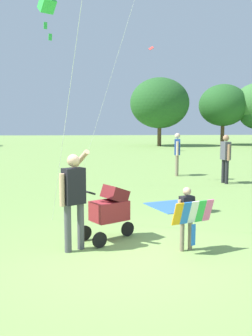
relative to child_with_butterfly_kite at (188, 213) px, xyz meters
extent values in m
plane|color=#75994C|center=(-0.98, -0.28, -0.65)|extent=(120.00, 120.00, 0.00)
cylinder|color=brown|center=(4.22, 28.91, 0.24)|extent=(0.36, 0.36, 1.78)
ellipsoid|color=#235623|center=(4.22, 28.91, 3.32)|extent=(5.47, 4.92, 4.65)
cylinder|color=brown|center=(10.59, 29.94, 0.33)|extent=(0.36, 0.36, 1.96)
ellipsoid|color=#235623|center=(10.59, 29.94, 3.19)|extent=(4.72, 4.24, 4.01)
cylinder|color=#7F705B|center=(0.07, 0.06, -0.38)|extent=(0.08, 0.08, 0.54)
cylinder|color=#7F705B|center=(-0.09, 0.00, -0.38)|extent=(0.08, 0.08, 0.54)
cube|color=black|center=(-0.01, 0.03, 0.09)|extent=(0.27, 0.23, 0.40)
cylinder|color=tan|center=(0.12, 0.09, 0.06)|extent=(0.06, 0.06, 0.36)
cylinder|color=tan|center=(-0.15, -0.03, 0.06)|extent=(0.06, 0.06, 0.36)
sphere|color=tan|center=(-0.01, 0.03, 0.37)|extent=(0.14, 0.14, 0.14)
cube|color=pink|center=(0.34, -0.02, 0.05)|extent=(0.20, 0.19, 0.39)
cube|color=green|center=(0.20, -0.08, 0.05)|extent=(0.20, 0.19, 0.39)
cube|color=white|center=(0.06, -0.14, 0.05)|extent=(0.20, 0.19, 0.39)
cube|color=blue|center=(-0.08, -0.20, 0.05)|extent=(0.20, 0.19, 0.39)
cube|color=#F4A319|center=(-0.22, -0.26, 0.05)|extent=(0.20, 0.19, 0.39)
cube|color=blue|center=(0.07, -0.16, -0.33)|extent=(0.08, 0.04, 0.36)
cylinder|color=#4C4C51|center=(-2.02, 0.09, -0.25)|extent=(0.12, 0.12, 0.81)
cylinder|color=#4C4C51|center=(-1.81, 0.23, -0.25)|extent=(0.12, 0.12, 0.81)
cube|color=black|center=(-1.91, 0.16, 0.46)|extent=(0.42, 0.38, 0.61)
cylinder|color=tan|center=(-2.09, 0.03, 0.42)|extent=(0.09, 0.09, 0.54)
cylinder|color=tan|center=(-1.81, 0.40, 0.88)|extent=(0.35, 0.46, 0.38)
sphere|color=tan|center=(-1.91, 0.16, 0.89)|extent=(0.21, 0.21, 0.21)
cylinder|color=black|center=(-0.95, 0.91, -0.51)|extent=(0.26, 0.18, 0.28)
cylinder|color=black|center=(-1.76, 0.70, -0.51)|extent=(0.26, 0.18, 0.28)
cylinder|color=black|center=(-1.48, 0.26, -0.51)|extent=(0.26, 0.18, 0.28)
cube|color=maroon|center=(-1.30, 0.68, -0.09)|extent=(0.78, 0.71, 0.36)
cube|color=maroon|center=(-1.19, 0.75, 0.21)|extent=(0.57, 0.57, 0.35)
cylinder|color=black|center=(-1.69, 0.44, 0.31)|extent=(0.29, 0.43, 0.04)
cube|color=green|center=(-2.55, 2.29, 4.00)|extent=(0.45, 0.46, 0.36)
cube|color=green|center=(-2.59, 2.26, 3.56)|extent=(0.08, 0.07, 0.14)
cube|color=green|center=(-2.50, 2.33, 3.34)|extent=(0.08, 0.07, 0.14)
cylinder|color=silver|center=(-2.10, 1.30, 1.67)|extent=(0.89, 1.99, 4.64)
cylinder|color=silver|center=(-1.04, 6.08, 3.06)|extent=(2.37, 2.18, 7.42)
cube|color=red|center=(1.69, 16.73, 5.90)|extent=(0.32, 0.22, 0.27)
cylinder|color=#232328|center=(3.06, 6.86, -0.22)|extent=(0.12, 0.12, 0.86)
cylinder|color=#232328|center=(3.02, 7.12, -0.22)|extent=(0.12, 0.12, 0.86)
cube|color=#4C4C56|center=(3.04, 6.99, 0.53)|extent=(0.28, 0.40, 0.64)
cylinder|color=#A37556|center=(3.07, 6.76, 0.48)|extent=(0.09, 0.09, 0.57)
cylinder|color=#A37556|center=(3.00, 7.22, 0.48)|extent=(0.09, 0.09, 0.57)
sphere|color=#A37556|center=(3.04, 6.99, 0.98)|extent=(0.22, 0.22, 0.22)
cylinder|color=#7F705B|center=(1.76, 9.22, -0.22)|extent=(0.13, 0.13, 0.86)
cylinder|color=#7F705B|center=(1.71, 8.96, -0.22)|extent=(0.13, 0.13, 0.86)
cube|color=#284CA8|center=(1.73, 9.09, 0.53)|extent=(0.30, 0.41, 0.65)
cylinder|color=beige|center=(1.78, 9.32, 0.49)|extent=(0.09, 0.09, 0.57)
cylinder|color=beige|center=(1.69, 8.86, 0.49)|extent=(0.09, 0.09, 0.57)
sphere|color=beige|center=(1.73, 9.09, 0.99)|extent=(0.22, 0.22, 0.22)
cube|color=#3366B2|center=(0.52, 3.40, -0.64)|extent=(1.64, 1.69, 0.02)
camera|label=1|loc=(-1.50, -6.14, 1.52)|focal=40.41mm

